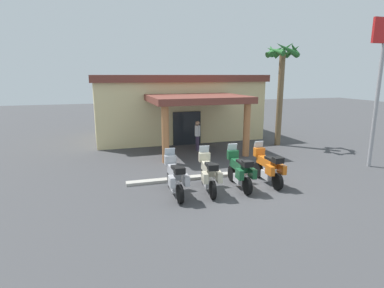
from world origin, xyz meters
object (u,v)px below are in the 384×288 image
object	(u,v)px
motorcycle_silver	(175,177)
pedestrian	(198,133)
motel_building	(175,106)
motorcycle_orange	(268,167)
motorcycle_green	(240,171)
roadside_sign	(381,70)
palm_tree_near_portico	(282,69)
motorcycle_cream	(208,174)

from	to	relation	value
motorcycle_silver	pedestrian	world-z (taller)	pedestrian
motorcycle_silver	motel_building	bearing A→B (deg)	-13.17
pedestrian	motel_building	bearing A→B (deg)	86.08
motel_building	motorcycle_orange	xyz separation A→B (m)	(1.23, -10.95, -1.52)
motorcycle_silver	pedestrian	size ratio (longest dim) A/B	1.26
motorcycle_green	motorcycle_orange	size ratio (longest dim) A/B	1.00
motorcycle_orange	roadside_sign	bearing A→B (deg)	-82.40
motorcycle_orange	motorcycle_green	bearing A→B (deg)	95.29
motel_building	roadside_sign	bearing A→B (deg)	-55.61
motorcycle_silver	palm_tree_near_portico	xyz separation A→B (m)	(8.25, 6.50, 4.00)
motorcycle_green	pedestrian	bearing A→B (deg)	-0.13
motel_building	pedestrian	distance (m)	4.83
roadside_sign	motorcycle_silver	bearing A→B (deg)	-174.34
motorcycle_silver	pedestrian	xyz separation A→B (m)	(2.90, 6.45, 0.32)
pedestrian	palm_tree_near_portico	distance (m)	6.49
palm_tree_near_portico	roadside_sign	size ratio (longest dim) A/B	0.94
pedestrian	roadside_sign	size ratio (longest dim) A/B	0.26
motel_building	motorcycle_cream	world-z (taller)	motel_building
pedestrian	palm_tree_near_portico	xyz separation A→B (m)	(5.35, 0.05, 3.67)
motorcycle_green	motorcycle_silver	bearing A→B (deg)	93.89
motorcycle_orange	pedestrian	bearing A→B (deg)	9.36
motorcycle_silver	motorcycle_cream	xyz separation A→B (m)	(1.31, 0.03, 0.00)
motel_building	motorcycle_cream	size ratio (longest dim) A/B	5.23
roadside_sign	motel_building	bearing A→B (deg)	125.51
roadside_sign	motorcycle_cream	bearing A→B (deg)	-173.71
motorcycle_cream	roadside_sign	bearing A→B (deg)	-76.47
palm_tree_near_portico	roadside_sign	distance (m)	5.78
motorcycle_silver	motorcycle_orange	size ratio (longest dim) A/B	1.00
motel_building	motorcycle_cream	distance (m)	11.29
palm_tree_near_portico	motorcycle_silver	bearing A→B (deg)	-141.75
motorcycle_cream	motel_building	bearing A→B (deg)	0.08
motorcycle_silver	motorcycle_orange	distance (m)	3.94
motorcycle_orange	palm_tree_near_portico	xyz separation A→B (m)	(4.32, 6.32, 4.00)
palm_tree_near_portico	motel_building	bearing A→B (deg)	140.16
motorcycle_cream	roadside_sign	distance (m)	9.51
motel_building	motorcycle_green	distance (m)	11.17
motel_building	palm_tree_near_portico	size ratio (longest dim) A/B	1.80
motorcycle_green	motorcycle_cream	bearing A→B (deg)	93.94
motorcycle_orange	roadside_sign	xyz separation A→B (m)	(6.02, 0.80, 3.88)
motel_building	palm_tree_near_portico	bearing A→B (deg)	-40.97
pedestrian	palm_tree_near_portico	bearing A→B (deg)	-5.80
motorcycle_green	pedestrian	world-z (taller)	pedestrian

